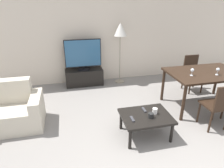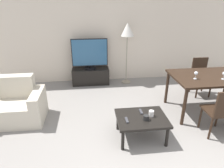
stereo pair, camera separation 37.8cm
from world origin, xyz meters
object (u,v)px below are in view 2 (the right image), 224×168
(armchair, at_px, (15,106))
(wine_glass_left, at_px, (196,74))
(floor_lamp, at_px, (127,32))
(remote_secondary, at_px, (141,112))
(wine_glass_center, at_px, (224,74))
(dining_chair_far, at_px, (200,74))
(dining_table, at_px, (211,80))
(dining_chair_near, at_px, (220,110))
(cup_colored_far, at_px, (151,113))
(tv, at_px, (90,54))
(tv_stand, at_px, (91,76))
(coffee_table, at_px, (142,120))
(cup_white_near, at_px, (146,118))
(remote_primary, at_px, (127,120))

(armchair, height_order, wine_glass_left, wine_glass_left)
(floor_lamp, bearing_deg, remote_secondary, -94.04)
(wine_glass_center, bearing_deg, dining_chair_far, 81.53)
(dining_table, distance_m, dining_chair_near, 0.85)
(floor_lamp, distance_m, cup_colored_far, 2.50)
(tv, bearing_deg, dining_table, -36.14)
(armchair, distance_m, dining_chair_far, 4.08)
(floor_lamp, bearing_deg, dining_chair_far, -28.37)
(tv_stand, relative_size, remote_secondary, 6.44)
(tv, bearing_deg, remote_secondary, -70.11)
(tv, relative_size, wine_glass_center, 6.29)
(tv_stand, distance_m, floor_lamp, 1.50)
(wine_glass_left, bearing_deg, dining_table, 15.20)
(cup_colored_far, distance_m, wine_glass_center, 1.62)
(dining_table, relative_size, wine_glass_center, 10.19)
(coffee_table, bearing_deg, dining_chair_far, 39.37)
(floor_lamp, distance_m, remote_secondary, 2.39)
(coffee_table, xyz_separation_m, wine_glass_center, (1.65, 0.50, 0.53))
(tv_stand, bearing_deg, wine_glass_left, -43.03)
(remote_secondary, xyz_separation_m, cup_white_near, (0.02, -0.23, 0.03))
(dining_chair_far, bearing_deg, remote_primary, -143.11)
(dining_table, xyz_separation_m, remote_secondary, (-1.51, -0.53, -0.29))
(armchair, xyz_separation_m, dining_chair_far, (4.02, 0.68, 0.20))
(tv, height_order, floor_lamp, floor_lamp)
(armchair, bearing_deg, tv_stand, 47.58)
(dining_chair_near, relative_size, dining_chair_far, 1.00)
(cup_colored_far, bearing_deg, dining_table, 26.03)
(coffee_table, bearing_deg, dining_table, 24.18)
(remote_primary, distance_m, wine_glass_left, 1.61)
(armchair, bearing_deg, cup_white_near, -21.00)
(coffee_table, relative_size, dining_table, 0.54)
(wine_glass_center, bearing_deg, tv_stand, 142.34)
(dining_table, height_order, floor_lamp, floor_lamp)
(tv, xyz_separation_m, wine_glass_center, (2.43, -1.87, 0.05))
(floor_lamp, xyz_separation_m, remote_secondary, (-0.15, -2.19, -0.96))
(cup_colored_far, bearing_deg, floor_lamp, 89.49)
(dining_chair_near, height_order, cup_colored_far, dining_chair_near)
(armchair, distance_m, cup_white_near, 2.44)
(dining_table, height_order, wine_glass_left, wine_glass_left)
(wine_glass_center, bearing_deg, wine_glass_left, 171.18)
(armchair, relative_size, remote_primary, 7.11)
(dining_table, bearing_deg, floor_lamp, 129.26)
(floor_lamp, height_order, remote_secondary, floor_lamp)
(tv_stand, relative_size, dining_chair_far, 1.11)
(dining_table, relative_size, cup_colored_far, 15.34)
(cup_colored_far, relative_size, wine_glass_center, 0.66)
(tv, xyz_separation_m, floor_lamp, (0.96, -0.03, 0.54))
(tv, bearing_deg, dining_chair_far, -19.37)
(tv_stand, relative_size, tv, 1.05)
(tv_stand, xyz_separation_m, dining_chair_near, (2.05, -2.47, 0.28))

